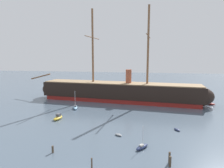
{
  "coord_description": "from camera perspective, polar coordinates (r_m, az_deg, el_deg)",
  "views": [
    {
      "loc": [
        8.92,
        -23.94,
        17.81
      ],
      "look_at": [
        -2.87,
        37.09,
        9.07
      ],
      "focal_mm": 30.73,
      "sensor_mm": 36.0,
      "label": 1
    }
  ],
  "objects": [
    {
      "name": "tall_ship",
      "position": [
        77.75,
        2.12,
        -2.26
      ],
      "size": [
        76.76,
        17.06,
        36.91
      ],
      "color": "maroon",
      "rests_on": "ground"
    },
    {
      "name": "mooring_piling_right_pair",
      "position": [
        35.1,
        16.9,
        -21.2
      ],
      "size": [
        0.4,
        0.4,
        1.76
      ],
      "primitive_type": "cylinder",
      "color": "#4C3D2D",
      "rests_on": "ground"
    },
    {
      "name": "dinghy_near_centre",
      "position": [
        45.25,
        1.94,
        -14.88
      ],
      "size": [
        1.98,
        1.57,
        0.43
      ],
      "color": "gray",
      "rests_on": "ground"
    },
    {
      "name": "sailboat_alongside_bow",
      "position": [
        68.35,
        -10.87,
        -6.8
      ],
      "size": [
        3.08,
        4.9,
        6.14
      ],
      "color": "#7FB2D6",
      "rests_on": "ground"
    },
    {
      "name": "mooring_piling_left_pair",
      "position": [
        36.07,
        16.72,
        -20.2
      ],
      "size": [
        0.36,
        0.36,
        1.92
      ],
      "primitive_type": "cylinder",
      "color": "#4C3D2D",
      "rests_on": "ground"
    },
    {
      "name": "motorboat_far_left",
      "position": [
        87.86,
        -15.16,
        -3.51
      ],
      "size": [
        3.6,
        5.11,
        1.98
      ],
      "color": "gold",
      "rests_on": "ground"
    },
    {
      "name": "motorboat_mid_left",
      "position": [
        58.1,
        -15.76,
        -9.57
      ],
      "size": [
        2.02,
        4.01,
        1.62
      ],
      "color": "gold",
      "rests_on": "ground"
    },
    {
      "name": "sailboat_foreground_right",
      "position": [
        39.94,
        8.92,
        -17.96
      ],
      "size": [
        2.84,
        3.49,
        4.56
      ],
      "color": "#1E284C",
      "rests_on": "ground"
    },
    {
      "name": "mooring_piling_midwater",
      "position": [
        39.5,
        -17.24,
        -18.08
      ],
      "size": [
        0.39,
        0.39,
        1.35
      ],
      "primitive_type": "cylinder",
      "color": "#4C3D2D",
      "rests_on": "ground"
    },
    {
      "name": "dinghy_mid_right",
      "position": [
        50.72,
        18.81,
        -12.73
      ],
      "size": [
        1.71,
        2.03,
        0.44
      ],
      "color": "#1E284C",
      "rests_on": "ground"
    },
    {
      "name": "mooring_piling_nearest",
      "position": [
        33.16,
        -6.05,
        -22.55
      ],
      "size": [
        0.25,
        0.25,
        1.97
      ],
      "primitive_type": "cylinder",
      "color": "#4C3D2D",
      "rests_on": "ground"
    },
    {
      "name": "sailboat_far_right",
      "position": [
        81.29,
        26.81,
        -5.16
      ],
      "size": [
        4.69,
        3.31,
        5.95
      ],
      "color": "#B22D28",
      "rests_on": "ground"
    },
    {
      "name": "dinghy_distant_centre",
      "position": [
        90.13,
        5.38,
        -3.24
      ],
      "size": [
        2.37,
        2.52,
        0.57
      ],
      "color": "gray",
      "rests_on": "ground"
    }
  ]
}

